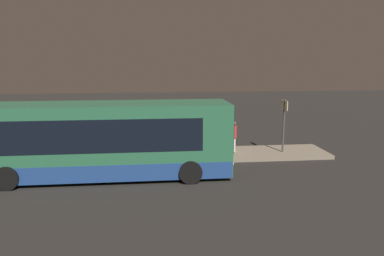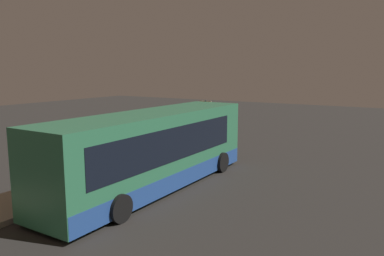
{
  "view_description": "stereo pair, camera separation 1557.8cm",
  "coord_description": "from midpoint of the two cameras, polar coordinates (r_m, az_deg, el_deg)",
  "views": [
    {
      "loc": [
        0.83,
        -15.77,
        5.05
      ],
      "look_at": [
        2.64,
        0.61,
        1.95
      ],
      "focal_mm": 35.0,
      "sensor_mm": 36.0,
      "label": 1
    },
    {
      "loc": [
        -13.33,
        -9.27,
        4.89
      ],
      "look_at": [
        2.64,
        0.61,
        1.95
      ],
      "focal_mm": 35.0,
      "sensor_mm": 36.0,
      "label": 2
    }
  ],
  "objects": [
    {
      "name": "passenger_waiting",
      "position": [
        19.66,
        29.17,
        -2.15
      ],
      "size": [
        0.4,
        0.4,
        1.62
      ],
      "rotation": [
        0.0,
        0.0,
        -0.27
      ],
      "color": "silver",
      "rests_on": "platform"
    },
    {
      "name": "sign_post",
      "position": [
        20.83,
        35.71,
        0.36
      ],
      "size": [
        0.1,
        0.83,
        2.77
      ],
      "color": "#4C4C51",
      "rests_on": "platform"
    },
    {
      "name": "passenger_boarding",
      "position": [
        18.02,
        17.19,
        -2.02
      ],
      "size": [
        0.33,
        0.5,
        1.78
      ],
      "rotation": [
        0.0,
        0.0,
        3.13
      ],
      "color": "#4C476B",
      "rests_on": "platform"
    },
    {
      "name": "trash_bin",
      "position": [
        16.48,
        16.16,
        -5.48
      ],
      "size": [
        0.44,
        0.44,
        0.65
      ],
      "color": "#3F3F44",
      "rests_on": "platform"
    },
    {
      "name": "platform",
      "position": [
        17.35,
        15.17,
        -6.06
      ],
      "size": [
        20.0,
        2.64,
        0.19
      ],
      "color": "gray",
      "rests_on": "ground"
    },
    {
      "name": "suitcase",
      "position": [
        18.35,
        15.16,
        -3.91
      ],
      "size": [
        0.33,
        0.26,
        0.82
      ],
      "color": "beige",
      "rests_on": "platform"
    },
    {
      "name": "bus_lead",
      "position": [
        13.85,
        14.37,
        -3.87
      ],
      "size": [
        11.17,
        2.81,
        3.18
      ],
      "color": "#2D704C",
      "rests_on": "ground"
    },
    {
      "name": "ground",
      "position": [
        14.85,
        19.29,
        -9.54
      ],
      "size": [
        80.0,
        80.0,
        0.0
      ],
      "primitive_type": "plane",
      "color": "#2B2826"
    }
  ]
}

